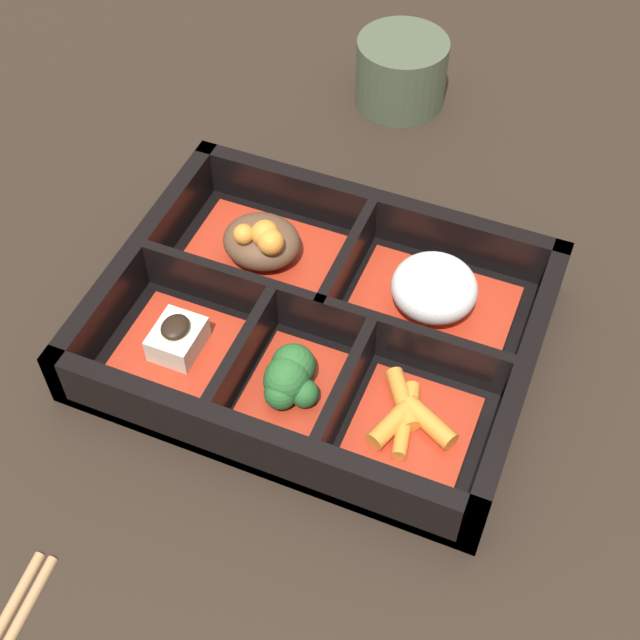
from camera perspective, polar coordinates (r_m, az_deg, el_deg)
The scene contains 9 objects.
ground_plane at distance 0.68m, azimuth 0.00°, elevation -1.33°, with size 3.00×3.00×0.00m, color black.
bento_base at distance 0.67m, azimuth 0.00°, elevation -1.07°, with size 0.31×0.25×0.01m.
bento_rim at distance 0.66m, azimuth -0.08°, elevation -0.18°, with size 0.31×0.25×0.05m.
bowl_stew at distance 0.70m, azimuth -3.72°, elevation 4.77°, with size 0.12×0.09×0.05m.
bowl_rice at distance 0.67m, azimuth 7.28°, elevation 1.72°, with size 0.12×0.09×0.05m.
bowl_tofu at distance 0.66m, azimuth -9.04°, elevation -1.53°, with size 0.09×0.08×0.03m.
bowl_greens at distance 0.62m, azimuth -1.98°, elevation -3.84°, with size 0.06×0.08×0.04m.
bowl_carrots at distance 0.62m, azimuth 5.78°, elevation -6.53°, with size 0.08×0.08×0.02m.
tea_cup at distance 0.87m, azimuth 5.22°, elevation 15.63°, with size 0.09×0.09×0.06m.
Camera 1 is at (0.16, -0.38, 0.54)m, focal length 50.00 mm.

